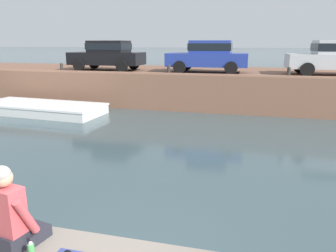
# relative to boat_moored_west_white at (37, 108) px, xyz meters

# --- Properties ---
(ground_plane) EXTENTS (400.00, 400.00, 0.00)m
(ground_plane) POSITION_rel_boat_moored_west_white_xyz_m (8.03, -3.91, -0.23)
(ground_plane) COLOR #3D5156
(far_quay_wall) EXTENTS (60.00, 6.00, 1.71)m
(far_quay_wall) POSITION_rel_boat_moored_west_white_xyz_m (8.03, 4.86, 0.63)
(far_quay_wall) COLOR brown
(far_quay_wall) RESTS_ON ground
(far_wall_coping) EXTENTS (60.00, 0.24, 0.08)m
(far_wall_coping) POSITION_rel_boat_moored_west_white_xyz_m (8.03, 1.98, 1.52)
(far_wall_coping) COLOR #9F6C52
(far_wall_coping) RESTS_ON far_quay_wall
(boat_moored_west_white) EXTENTS (6.98, 2.64, 0.46)m
(boat_moored_west_white) POSITION_rel_boat_moored_west_white_xyz_m (0.00, 0.00, 0.00)
(boat_moored_west_white) COLOR white
(boat_moored_west_white) RESTS_ON ground
(car_leftmost_black) EXTENTS (3.88, 1.91, 1.54)m
(car_leftmost_black) POSITION_rel_boat_moored_west_white_xyz_m (2.02, 3.58, 2.33)
(car_leftmost_black) COLOR black
(car_leftmost_black) RESTS_ON far_quay_wall
(car_left_inner_blue) EXTENTS (3.94, 1.98, 1.54)m
(car_left_inner_blue) POSITION_rel_boat_moored_west_white_xyz_m (7.38, 3.58, 2.33)
(car_left_inner_blue) COLOR #233893
(car_left_inner_blue) RESTS_ON far_quay_wall
(car_centre_silver) EXTENTS (4.09, 2.08, 1.54)m
(car_centre_silver) POSITION_rel_boat_moored_west_white_xyz_m (13.10, 3.58, 2.33)
(car_centre_silver) COLOR #B7BABC
(car_centre_silver) RESTS_ON far_quay_wall
(mooring_bollard_west) EXTENTS (0.15, 0.15, 0.45)m
(mooring_bollard_west) POSITION_rel_boat_moored_west_white_xyz_m (0.13, 2.11, 1.72)
(mooring_bollard_west) COLOR #2D2B28
(mooring_bollard_west) RESTS_ON far_quay_wall
(mooring_bollard_mid) EXTENTS (0.15, 0.15, 0.45)m
(mooring_bollard_mid) POSITION_rel_boat_moored_west_white_xyz_m (5.74, 2.11, 1.72)
(mooring_bollard_mid) COLOR #2D2B28
(mooring_bollard_mid) RESTS_ON far_quay_wall
(mooring_bollard_east) EXTENTS (0.15, 0.15, 0.45)m
(mooring_bollard_east) POSITION_rel_boat_moored_west_white_xyz_m (11.03, 2.11, 1.72)
(mooring_bollard_east) COLOR #2D2B28
(mooring_bollard_east) RESTS_ON far_quay_wall
(person_seated_left) EXTENTS (0.57, 0.58, 0.97)m
(person_seated_left) POSITION_rel_boat_moored_west_white_xyz_m (7.09, -10.14, 1.11)
(person_seated_left) COLOR #282833
(person_seated_left) RESTS_ON near_quay
(bottle_drink) EXTENTS (0.06, 0.06, 0.20)m
(bottle_drink) POSITION_rel_boat_moored_west_white_xyz_m (7.42, -10.30, 0.83)
(bottle_drink) COLOR #4CB259
(bottle_drink) RESTS_ON near_quay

